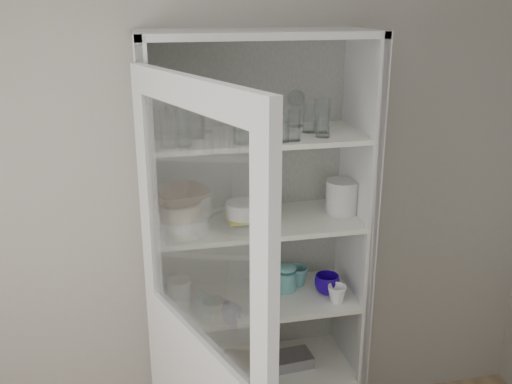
{
  "coord_description": "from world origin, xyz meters",
  "views": [
    {
      "loc": [
        -0.33,
        -1.11,
        2.22
      ],
      "look_at": [
        0.2,
        1.27,
        1.39
      ],
      "focal_mm": 40.0,
      "sensor_mm": 36.0,
      "label": 1
    }
  ],
  "objects_px": {
    "cream_bowl": "(179,209)",
    "mug_blue": "(327,284)",
    "white_ramekin": "(243,209)",
    "white_canister": "(179,293)",
    "cream_dish": "(197,368)",
    "goblet_0": "(204,113)",
    "mug_white": "(337,294)",
    "tin_box": "(292,360)",
    "goblet_1": "(241,112)",
    "plate_stack_back": "(191,204)",
    "mug_teal": "(298,276)",
    "glass_platter": "(243,221)",
    "measuring_cups": "(214,305)",
    "goblet_3": "(296,106)",
    "pantry_cabinet": "(253,276)",
    "teal_jar": "(286,279)",
    "plate_stack_front": "(180,223)",
    "goblet_2": "(247,108)",
    "grey_bowl_stack": "(342,197)",
    "yellow_trivet": "(243,218)",
    "terracotta_bowl": "(179,196)"
  },
  "relations": [
    {
      "from": "goblet_0",
      "to": "goblet_1",
      "type": "xyz_separation_m",
      "value": [
        0.16,
        -0.01,
        0.0
      ]
    },
    {
      "from": "white_ramekin",
      "to": "cream_dish",
      "type": "xyz_separation_m",
      "value": [
        -0.23,
        0.03,
        -0.83
      ]
    },
    {
      "from": "goblet_1",
      "to": "cream_dish",
      "type": "xyz_separation_m",
      "value": [
        -0.24,
        -0.06,
        -1.25
      ]
    },
    {
      "from": "white_ramekin",
      "to": "white_canister",
      "type": "bearing_deg",
      "value": 175.29
    },
    {
      "from": "goblet_3",
      "to": "mug_teal",
      "type": "bearing_deg",
      "value": -73.91
    },
    {
      "from": "goblet_0",
      "to": "goblet_1",
      "type": "bearing_deg",
      "value": -4.14
    },
    {
      "from": "pantry_cabinet",
      "to": "plate_stack_back",
      "type": "relative_size",
      "value": 10.42
    },
    {
      "from": "yellow_trivet",
      "to": "white_canister",
      "type": "distance_m",
      "value": 0.47
    },
    {
      "from": "plate_stack_back",
      "to": "mug_blue",
      "type": "distance_m",
      "value": 0.77
    },
    {
      "from": "mug_teal",
      "to": "cream_dish",
      "type": "height_order",
      "value": "mug_teal"
    },
    {
      "from": "goblet_3",
      "to": "cream_dish",
      "type": "height_order",
      "value": "goblet_3"
    },
    {
      "from": "cream_bowl",
      "to": "mug_white",
      "type": "distance_m",
      "value": 0.85
    },
    {
      "from": "glass_platter",
      "to": "tin_box",
      "type": "relative_size",
      "value": 1.63
    },
    {
      "from": "white_ramekin",
      "to": "glass_platter",
      "type": "bearing_deg",
      "value": 0.0
    },
    {
      "from": "goblet_2",
      "to": "grey_bowl_stack",
      "type": "distance_m",
      "value": 0.6
    },
    {
      "from": "goblet_1",
      "to": "grey_bowl_stack",
      "type": "relative_size",
      "value": 1.09
    },
    {
      "from": "cream_bowl",
      "to": "grey_bowl_stack",
      "type": "xyz_separation_m",
      "value": [
        0.76,
        0.05,
        -0.02
      ]
    },
    {
      "from": "goblet_2",
      "to": "teal_jar",
      "type": "bearing_deg",
      "value": -28.16
    },
    {
      "from": "glass_platter",
      "to": "white_ramekin",
      "type": "distance_m",
      "value": 0.05
    },
    {
      "from": "goblet_0",
      "to": "white_ramekin",
      "type": "xyz_separation_m",
      "value": [
        0.15,
        -0.11,
        -0.42
      ]
    },
    {
      "from": "mug_blue",
      "to": "yellow_trivet",
      "type": "bearing_deg",
      "value": -176.03
    },
    {
      "from": "plate_stack_front",
      "to": "glass_platter",
      "type": "xyz_separation_m",
      "value": [
        0.29,
        0.03,
        -0.03
      ]
    },
    {
      "from": "cream_bowl",
      "to": "mug_white",
      "type": "bearing_deg",
      "value": -5.84
    },
    {
      "from": "goblet_1",
      "to": "measuring_cups",
      "type": "distance_m",
      "value": 0.89
    },
    {
      "from": "mug_blue",
      "to": "tin_box",
      "type": "relative_size",
      "value": 0.64
    },
    {
      "from": "cream_bowl",
      "to": "terracotta_bowl",
      "type": "relative_size",
      "value": 0.76
    },
    {
      "from": "glass_platter",
      "to": "teal_jar",
      "type": "relative_size",
      "value": 2.62
    },
    {
      "from": "goblet_0",
      "to": "white_ramekin",
      "type": "height_order",
      "value": "goblet_0"
    },
    {
      "from": "glass_platter",
      "to": "measuring_cups",
      "type": "xyz_separation_m",
      "value": [
        -0.15,
        -0.04,
        -0.39
      ]
    },
    {
      "from": "terracotta_bowl",
      "to": "yellow_trivet",
      "type": "relative_size",
      "value": 1.65
    },
    {
      "from": "goblet_0",
      "to": "plate_stack_front",
      "type": "relative_size",
      "value": 0.68
    },
    {
      "from": "white_ramekin",
      "to": "mug_teal",
      "type": "bearing_deg",
      "value": 18.59
    },
    {
      "from": "goblet_2",
      "to": "measuring_cups",
      "type": "distance_m",
      "value": 0.91
    },
    {
      "from": "goblet_3",
      "to": "teal_jar",
      "type": "distance_m",
      "value": 0.84
    },
    {
      "from": "terracotta_bowl",
      "to": "mug_white",
      "type": "height_order",
      "value": "terracotta_bowl"
    },
    {
      "from": "tin_box",
      "to": "goblet_0",
      "type": "bearing_deg",
      "value": 165.86
    },
    {
      "from": "pantry_cabinet",
      "to": "tin_box",
      "type": "distance_m",
      "value": 0.49
    },
    {
      "from": "yellow_trivet",
      "to": "mug_white",
      "type": "xyz_separation_m",
      "value": [
        0.43,
        -0.11,
        -0.38
      ]
    },
    {
      "from": "mug_white",
      "to": "tin_box",
      "type": "height_order",
      "value": "mug_white"
    },
    {
      "from": "goblet_3",
      "to": "terracotta_bowl",
      "type": "xyz_separation_m",
      "value": [
        -0.57,
        -0.18,
        -0.33
      ]
    },
    {
      "from": "yellow_trivet",
      "to": "goblet_3",
      "type": "bearing_deg",
      "value": 27.61
    },
    {
      "from": "goblet_3",
      "to": "plate_stack_front",
      "type": "bearing_deg",
      "value": -162.34
    },
    {
      "from": "cream_bowl",
      "to": "white_canister",
      "type": "distance_m",
      "value": 0.44
    },
    {
      "from": "cream_bowl",
      "to": "mug_blue",
      "type": "height_order",
      "value": "cream_bowl"
    },
    {
      "from": "plate_stack_back",
      "to": "mug_white",
      "type": "relative_size",
      "value": 2.24
    },
    {
      "from": "goblet_3",
      "to": "mug_blue",
      "type": "distance_m",
      "value": 0.87
    },
    {
      "from": "goblet_0",
      "to": "teal_jar",
      "type": "distance_m",
      "value": 0.91
    },
    {
      "from": "goblet_3",
      "to": "grey_bowl_stack",
      "type": "xyz_separation_m",
      "value": [
        0.2,
        -0.13,
        -0.41
      ]
    },
    {
      "from": "measuring_cups",
      "to": "white_canister",
      "type": "bearing_deg",
      "value": 155.47
    },
    {
      "from": "plate_stack_back",
      "to": "mug_teal",
      "type": "xyz_separation_m",
      "value": [
        0.51,
        -0.06,
        -0.4
      ]
    }
  ]
}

